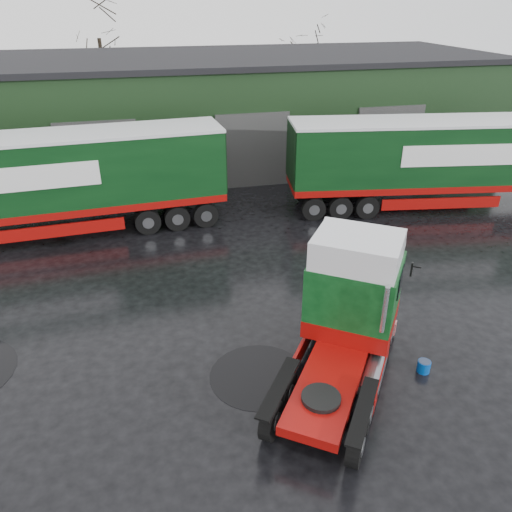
{
  "coord_description": "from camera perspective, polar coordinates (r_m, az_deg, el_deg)",
  "views": [
    {
      "loc": [
        -3.98,
        -11.9,
        9.45
      ],
      "look_at": [
        -0.55,
        2.51,
        1.7
      ],
      "focal_mm": 35.0,
      "sensor_mm": 36.0,
      "label": 1
    }
  ],
  "objects": [
    {
      "name": "tree_back_b",
      "position": [
        44.54,
        5.35,
        20.16
      ],
      "size": [
        4.4,
        4.4,
        7.5
      ],
      "primitive_type": null,
      "color": "black",
      "rests_on": "ground"
    },
    {
      "name": "lorry_right",
      "position": [
        25.79,
        18.46,
        9.86
      ],
      "size": [
        16.91,
        5.34,
        4.38
      ],
      "primitive_type": null,
      "rotation": [
        0.0,
        0.0,
        -1.72
      ],
      "color": "silver",
      "rests_on": "ground"
    },
    {
      "name": "trailer_left",
      "position": [
        23.2,
        -21.6,
        7.53
      ],
      "size": [
        14.52,
        3.89,
        4.46
      ],
      "primitive_type": null,
      "rotation": [
        0.0,
        0.0,
        1.64
      ],
      "color": "silver",
      "rests_on": "ground"
    },
    {
      "name": "puddle_0",
      "position": [
        14.35,
        0.3,
        -13.53
      ],
      "size": [
        2.76,
        2.76,
        0.01
      ],
      "primitive_type": "cylinder",
      "color": "black",
      "rests_on": "ground"
    },
    {
      "name": "tree_back_a",
      "position": [
        42.21,
        -17.12,
        20.11
      ],
      "size": [
        4.4,
        4.4,
        9.5
      ],
      "primitive_type": null,
      "color": "black",
      "rests_on": "ground"
    },
    {
      "name": "hero_tractor",
      "position": [
        12.95,
        9.49,
        -8.2
      ],
      "size": [
        5.79,
        6.66,
        3.9
      ],
      "primitive_type": null,
      "rotation": [
        0.0,
        0.0,
        -0.61
      ],
      "color": "#0D4118",
      "rests_on": "ground"
    },
    {
      "name": "warehouse",
      "position": [
        33.06,
        -2.84,
        16.62
      ],
      "size": [
        32.4,
        12.4,
        6.3
      ],
      "color": "black",
      "rests_on": "ground"
    },
    {
      "name": "wash_bucket",
      "position": [
        15.15,
        18.62,
        -11.87
      ],
      "size": [
        0.44,
        0.44,
        0.34
      ],
      "primitive_type": "cylinder",
      "rotation": [
        0.0,
        0.0,
        0.23
      ],
      "color": "#073D99",
      "rests_on": "ground"
    },
    {
      "name": "ground",
      "position": [
        15.71,
        4.12,
        -9.44
      ],
      "size": [
        100.0,
        100.0,
        0.0
      ],
      "primitive_type": "plane",
      "color": "black"
    },
    {
      "name": "puddle_1",
      "position": [
        21.52,
        10.24,
        1.11
      ],
      "size": [
        2.81,
        2.81,
        0.01
      ],
      "primitive_type": "cylinder",
      "color": "black",
      "rests_on": "ground"
    }
  ]
}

